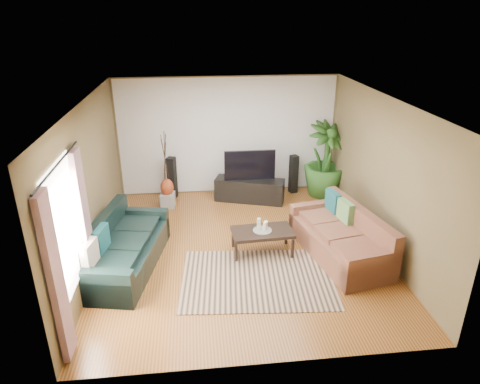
{
  "coord_description": "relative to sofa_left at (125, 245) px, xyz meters",
  "views": [
    {
      "loc": [
        -0.77,
        -6.7,
        4.04
      ],
      "look_at": [
        0.0,
        0.2,
        1.05
      ],
      "focal_mm": 32.0,
      "sensor_mm": 36.0,
      "label": 1
    }
  ],
  "objects": [
    {
      "name": "area_rug",
      "position": [
        2.15,
        -0.59,
        -0.42
      ],
      "size": [
        2.58,
        1.92,
        0.01
      ],
      "primitive_type": "cube",
      "rotation": [
        0.0,
        0.0,
        -0.08
      ],
      "color": "tan",
      "rests_on": "floor"
    },
    {
      "name": "candle_tray",
      "position": [
        2.35,
        0.22,
        0.02
      ],
      "size": [
        0.33,
        0.33,
        0.01
      ],
      "primitive_type": "cylinder",
      "color": "gray",
      "rests_on": "coffee_table"
    },
    {
      "name": "pedestal",
      "position": [
        0.59,
        2.37,
        -0.27
      ],
      "size": [
        0.33,
        0.33,
        0.31
      ],
      "primitive_type": "cube",
      "rotation": [
        0.0,
        0.0,
        -0.07
      ],
      "color": "#969693",
      "rests_on": "floor"
    },
    {
      "name": "curtain_far",
      "position": [
        -0.44,
        -0.49,
        0.72
      ],
      "size": [
        0.08,
        0.35,
        2.2
      ],
      "primitive_type": "cube",
      "color": "gray",
      "rests_on": "ground"
    },
    {
      "name": "speaker_right",
      "position": [
        3.52,
        2.86,
        0.03
      ],
      "size": [
        0.21,
        0.22,
        0.91
      ],
      "primitive_type": "cube",
      "rotation": [
        0.0,
        0.0,
        0.29
      ],
      "color": "black",
      "rests_on": "floor"
    },
    {
      "name": "wall_front",
      "position": [
        1.99,
        -2.39,
        0.93
      ],
      "size": [
        5.0,
        0.0,
        5.0
      ],
      "primitive_type": "plane",
      "rotation": [
        -1.57,
        0.0,
        0.0
      ],
      "color": "brown",
      "rests_on": "ground"
    },
    {
      "name": "vase",
      "position": [
        0.59,
        2.37,
        0.03
      ],
      "size": [
        0.28,
        0.28,
        0.4
      ],
      "primitive_type": "ellipsoid",
      "color": "maroon",
      "rests_on": "pedestal"
    },
    {
      "name": "wall_right",
      "position": [
        4.49,
        0.36,
        0.92
      ],
      "size": [
        0.0,
        5.5,
        5.5
      ],
      "primitive_type": "plane",
      "rotation": [
        1.57,
        0.0,
        -1.57
      ],
      "color": "brown",
      "rests_on": "ground"
    },
    {
      "name": "candle_short",
      "position": [
        2.42,
        0.28,
        0.1
      ],
      "size": [
        0.07,
        0.07,
        0.14
      ],
      "primitive_type": "cylinder",
      "color": "beige",
      "rests_on": "candle_tray"
    },
    {
      "name": "wall_left",
      "position": [
        -0.51,
        0.36,
        0.92
      ],
      "size": [
        0.0,
        5.5,
        5.5
      ],
      "primitive_type": "plane",
      "rotation": [
        1.57,
        0.0,
        1.57
      ],
      "color": "brown",
      "rests_on": "ground"
    },
    {
      "name": "sofa_left",
      "position": [
        0.0,
        0.0,
        0.0
      ],
      "size": [
        1.37,
        2.37,
        0.85
      ],
      "primitive_type": "cube",
      "rotation": [
        0.0,
        0.0,
        1.37
      ],
      "color": "black",
      "rests_on": "floor"
    },
    {
      "name": "curtain_rod",
      "position": [
        -0.44,
        -1.24,
        1.87
      ],
      "size": [
        0.03,
        1.9,
        0.03
      ],
      "primitive_type": "cylinder",
      "rotation": [
        1.57,
        0.0,
        0.0
      ],
      "color": "black",
      "rests_on": "ground"
    },
    {
      "name": "candle_mid",
      "position": [
        2.39,
        0.18,
        0.11
      ],
      "size": [
        0.07,
        0.07,
        0.17
      ],
      "primitive_type": "cylinder",
      "color": "beige",
      "rests_on": "candle_tray"
    },
    {
      "name": "curtain_near",
      "position": [
        -0.44,
        -1.99,
        0.72
      ],
      "size": [
        0.08,
        0.35,
        2.2
      ],
      "primitive_type": "cube",
      "color": "gray",
      "rests_on": "ground"
    },
    {
      "name": "ceiling",
      "position": [
        1.99,
        0.36,
        2.28
      ],
      "size": [
        5.5,
        5.5,
        0.0
      ],
      "primitive_type": "plane",
      "rotation": [
        3.14,
        0.0,
        0.0
      ],
      "color": "white",
      "rests_on": "ground"
    },
    {
      "name": "speaker_left",
      "position": [
        0.69,
        2.86,
        0.06
      ],
      "size": [
        0.23,
        0.24,
        0.97
      ],
      "primitive_type": "cube",
      "rotation": [
        0.0,
        0.0,
        -0.34
      ],
      "color": "black",
      "rests_on": "floor"
    },
    {
      "name": "coffee_table",
      "position": [
        2.35,
        0.22,
        -0.21
      ],
      "size": [
        1.11,
        0.65,
        0.44
      ],
      "primitive_type": "cube",
      "rotation": [
        0.0,
        0.0,
        0.07
      ],
      "color": "black",
      "rests_on": "floor"
    },
    {
      "name": "candle_tall",
      "position": [
        2.29,
        0.25,
        0.13
      ],
      "size": [
        0.07,
        0.07,
        0.21
      ],
      "primitive_type": "cylinder",
      "color": "beige",
      "rests_on": "candle_tray"
    },
    {
      "name": "window_pane",
      "position": [
        -0.49,
        -1.24,
        0.97
      ],
      "size": [
        0.0,
        1.8,
        1.8
      ],
      "primitive_type": "plane",
      "rotation": [
        1.57,
        0.0,
        1.57
      ],
      "color": "white",
      "rests_on": "ground"
    },
    {
      "name": "plant_pot",
      "position": [
        4.19,
        2.64,
        -0.3
      ],
      "size": [
        0.32,
        0.32,
        0.25
      ],
      "primitive_type": "cylinder",
      "color": "black",
      "rests_on": "floor"
    },
    {
      "name": "tv_stand",
      "position": [
        2.43,
        2.48,
        -0.17
      ],
      "size": [
        1.61,
        0.92,
        0.51
      ],
      "primitive_type": "cube",
      "rotation": [
        0.0,
        0.0,
        -0.31
      ],
      "color": "black",
      "rests_on": "floor"
    },
    {
      "name": "wall_back",
      "position": [
        1.99,
        3.11,
        0.93
      ],
      "size": [
        5.0,
        0.0,
        5.0
      ],
      "primitive_type": "plane",
      "rotation": [
        1.57,
        0.0,
        0.0
      ],
      "color": "brown",
      "rests_on": "ground"
    },
    {
      "name": "side_table",
      "position": [
        -0.26,
        0.8,
        -0.19
      ],
      "size": [
        0.45,
        0.45,
        0.47
      ],
      "primitive_type": "cube",
      "rotation": [
        0.0,
        0.0,
        -0.01
      ],
      "color": "olive",
      "rests_on": "floor"
    },
    {
      "name": "sofa_right",
      "position": [
        3.67,
        -0.03,
        0.0
      ],
      "size": [
        1.37,
        2.28,
        0.85
      ],
      "primitive_type": "cube",
      "rotation": [
        0.0,
        0.0,
        -1.37
      ],
      "color": "brown",
      "rests_on": "floor"
    },
    {
      "name": "potted_plant",
      "position": [
        4.19,
        2.64,
        0.43
      ],
      "size": [
        1.29,
        1.29,
        1.72
      ],
      "primitive_type": "imported",
      "rotation": [
        0.0,
        0.0,
        0.47
      ],
      "color": "#24511B",
      "rests_on": "floor"
    },
    {
      "name": "floor",
      "position": [
        1.99,
        0.36,
        -0.42
      ],
      "size": [
        5.5,
        5.5,
        0.0
      ],
      "primitive_type": "plane",
      "color": "#995B27",
      "rests_on": "ground"
    },
    {
      "name": "television",
      "position": [
        2.43,
        2.5,
        0.42
      ],
      "size": [
        1.13,
        0.06,
        0.67
      ],
      "primitive_type": "cube",
      "color": "black",
      "rests_on": "tv_stand"
    },
    {
      "name": "backwall_panel",
      "position": [
        1.99,
        3.1,
        0.93
      ],
      "size": [
        4.9,
        0.0,
        4.9
      ],
      "primitive_type": "plane",
      "rotation": [
        1.57,
        0.0,
        0.0
      ],
      "color": "white",
      "rests_on": "ground"
    }
  ]
}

